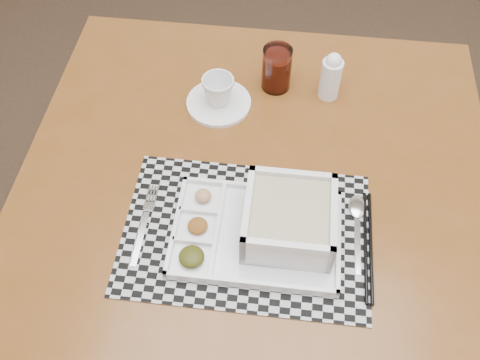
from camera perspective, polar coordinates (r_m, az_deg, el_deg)
name	(u,v)px	position (r m, az deg, el deg)	size (l,w,h in m)	color
dining_table	(254,204)	(1.17, 1.49, -2.57)	(1.04, 1.04, 0.75)	#54310F
placemat	(246,233)	(1.04, 0.65, -5.68)	(0.48, 0.33, 0.00)	#A0A0A7
serving_tray	(278,224)	(1.01, 4.05, -4.73)	(0.33, 0.24, 0.09)	silver
fork	(145,222)	(1.07, -10.09, -4.46)	(0.03, 0.19, 0.00)	silver
spoon	(357,212)	(1.09, 12.42, -3.38)	(0.04, 0.18, 0.01)	silver
chopsticks	(368,246)	(1.05, 13.51, -6.82)	(0.03, 0.24, 0.01)	black
saucer	(219,103)	(1.25, -2.28, 8.22)	(0.15, 0.15, 0.01)	silver
cup	(218,91)	(1.22, -2.34, 9.50)	(0.07, 0.07, 0.07)	silver
juice_glass	(277,70)	(1.27, 3.92, 11.64)	(0.07, 0.07, 0.11)	white
creamer_bottle	(331,76)	(1.25, 9.68, 10.87)	(0.05, 0.05, 0.12)	silver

